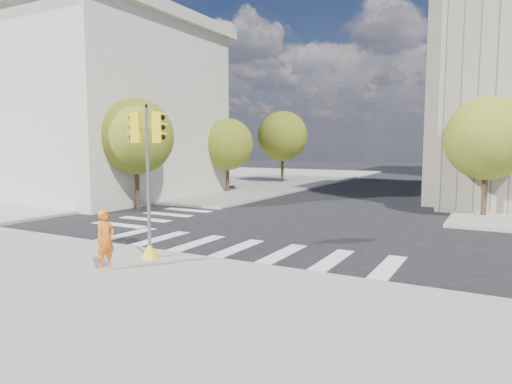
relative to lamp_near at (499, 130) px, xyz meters
The scene contains 15 objects.
ground 16.76m from the lamp_near, 119.74° to the right, with size 160.00×160.00×0.00m, color black.
sidewalk_near 26.63m from the lamp_near, 107.74° to the right, with size 30.00×14.00×0.15m, color gray.
sidewalk_far_left 30.79m from the lamp_near, 156.80° to the left, with size 28.00×40.00×0.15m, color gray.
classical_building 28.70m from the lamp_near, 167.91° to the right, with size 19.00×15.00×12.70m.
tree_lw_near 21.03m from the lamp_near, 151.61° to the right, with size 4.40×4.40×6.41m.
tree_lw_mid 18.52m from the lamp_near, behind, with size 4.00×4.00×5.77m.
tree_lw_far 21.03m from the lamp_near, 151.61° to the left, with size 4.80×4.80×6.95m.
tree_re_near 4.07m from the lamp_near, 97.13° to the right, with size 4.20×4.20×6.16m.
tree_re_mid 8.02m from the lamp_near, 93.58° to the left, with size 4.60×4.60×6.66m.
tree_re_far 20.02m from the lamp_near, 91.43° to the left, with size 4.00×4.00×5.88m.
lamp_near is the anchor object (origin of this frame).
lamp_far 14.00m from the lamp_near, 90.00° to the left, with size 0.35×0.18×8.11m.
traffic_signal 21.45m from the lamp_near, 116.69° to the right, with size 1.08×0.56×4.85m.
photographer 23.17m from the lamp_near, 115.17° to the right, with size 0.64×0.42×1.76m, color orange.
planter_wall 25.81m from the lamp_near, 152.33° to the right, with size 6.00×0.40×0.50m, color white.
Camera 1 is at (8.23, -16.03, 3.77)m, focal length 32.00 mm.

